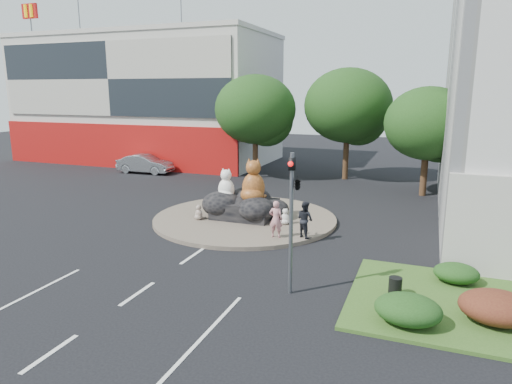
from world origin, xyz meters
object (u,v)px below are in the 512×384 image
at_px(kitten_white, 285,216).
at_px(pedestrian_pink, 276,219).
at_px(cat_tabby, 253,180).
at_px(litter_bin, 395,286).
at_px(parked_car, 145,164).
at_px(pedestrian_dark, 305,219).
at_px(kitten_calico, 199,212).
at_px(cat_white, 226,184).

bearing_deg(kitten_white, pedestrian_pink, -107.22).
xyz_separation_m(cat_tabby, litter_bin, (8.00, -7.13, -1.85)).
xyz_separation_m(kitten_white, parked_car, (-16.11, 11.06, 0.17)).
bearing_deg(pedestrian_dark, parked_car, -3.17).
bearing_deg(pedestrian_dark, kitten_white, -16.18).
bearing_deg(pedestrian_dark, kitten_calico, 24.26).
bearing_deg(pedestrian_dark, cat_tabby, -0.57).
xyz_separation_m(kitten_calico, pedestrian_pink, (4.85, -1.43, 0.47)).
bearing_deg(pedestrian_dark, cat_white, 9.75).
relative_size(cat_white, kitten_calico, 2.13).
bearing_deg(litter_bin, cat_tabby, 138.28).
relative_size(pedestrian_dark, litter_bin, 2.74).
distance_m(kitten_calico, pedestrian_dark, 6.22).
xyz_separation_m(cat_white, cat_tabby, (1.55, 0.16, 0.30)).
relative_size(kitten_calico, litter_bin, 1.31).
distance_m(kitten_white, pedestrian_pink, 2.31).
bearing_deg(cat_tabby, kitten_calico, -161.12).
xyz_separation_m(kitten_white, pedestrian_dark, (1.52, -1.75, 0.44)).
distance_m(parked_car, litter_bin, 28.29).
height_order(cat_white, kitten_white, cat_white).
height_order(cat_tabby, litter_bin, cat_tabby).
height_order(kitten_white, parked_car, parked_car).
height_order(kitten_calico, litter_bin, kitten_calico).
bearing_deg(cat_tabby, kitten_white, -24.75).
height_order(pedestrian_dark, parked_car, pedestrian_dark).
distance_m(cat_white, parked_car, 16.53).
xyz_separation_m(cat_white, litter_bin, (9.54, -6.97, -1.55)).
bearing_deg(cat_tabby, cat_white, 176.93).
xyz_separation_m(kitten_white, pedestrian_pink, (0.24, -2.25, 0.46)).
height_order(kitten_white, pedestrian_dark, pedestrian_dark).
bearing_deg(kitten_calico, pedestrian_pink, 15.30).
bearing_deg(cat_tabby, pedestrian_pink, -60.59).
bearing_deg(kitten_white, parked_car, 122.15).
height_order(cat_white, pedestrian_pink, cat_white).
relative_size(pedestrian_pink, litter_bin, 2.79).
xyz_separation_m(cat_tabby, pedestrian_pink, (2.23, -2.81, -1.20)).
bearing_deg(cat_tabby, pedestrian_dark, -42.34).
relative_size(parked_car, litter_bin, 7.68).
distance_m(pedestrian_pink, litter_bin, 7.23).
height_order(cat_white, kitten_calico, cat_white).
height_order(kitten_calico, pedestrian_dark, pedestrian_dark).
height_order(parked_car, litter_bin, parked_car).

